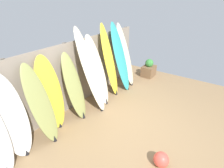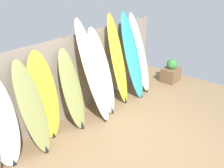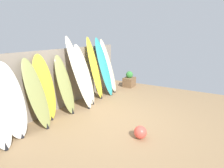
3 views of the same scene
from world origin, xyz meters
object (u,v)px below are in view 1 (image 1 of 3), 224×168
Objects in this scene: surfboard_olive_2 at (41,105)px; surfboard_cream_6 at (97,71)px; surfboard_teal_8 at (120,58)px; planter_box at (149,69)px; surfboard_white_1 at (11,117)px; surfboard_cream_5 at (90,72)px; beach_ball at (161,160)px; surfboard_yellow_7 at (109,61)px; surfboard_yellow_3 at (51,94)px; surfboard_olive_4 at (74,87)px; surfboard_cream_9 at (126,56)px.

surfboard_olive_2 is 1.81m from surfboard_cream_6.
surfboard_teal_8 is (2.91, -0.06, 0.21)m from surfboard_olive_2.
surfboard_cream_6 reaches higher than planter_box.
surfboard_white_1 is 2.04m from surfboard_cream_5.
planter_box is 2.41× the size of beach_ball.
surfboard_yellow_7 is (2.96, -0.10, 0.23)m from surfboard_white_1.
beach_ball is (-0.73, -2.27, -0.93)m from surfboard_cream_5.
surfboard_yellow_3 is at bearing 171.02° from planter_box.
planter_box is at bearing -6.78° from surfboard_white_1.
surfboard_olive_4 is 5.91× the size of beach_ball.
surfboard_cream_5 is (2.01, -0.18, 0.25)m from surfboard_white_1.
surfboard_yellow_7 is 3.03m from beach_ball.
surfboard_olive_2 is 0.94m from surfboard_olive_4.
surfboard_yellow_3 is 1.04× the size of surfboard_olive_4.
surfboard_olive_4 is 0.81× the size of surfboard_cream_9.
surfboard_teal_8 is (0.50, -0.06, -0.00)m from surfboard_yellow_7.
surfboard_cream_6 is 0.94× the size of surfboard_cream_9.
surfboard_olive_4 is at bearing -13.83° from surfboard_yellow_3.
surfboard_yellow_3 is at bearing 176.17° from surfboard_cream_9.
surfboard_yellow_7 is 0.86m from surfboard_cream_9.
surfboard_white_1 reaches higher than planter_box.
surfboard_yellow_3 is 2.56m from surfboard_teal_8.
surfboard_yellow_3 is 2.56× the size of planter_box.
surfboard_olive_2 is 3.27m from surfboard_cream_9.
surfboard_cream_6 is (0.35, 0.06, -0.12)m from surfboard_cream_5.
surfboard_cream_5 is at bearing -11.77° from surfboard_yellow_3.
surfboard_olive_2 reaches higher than surfboard_olive_4.
surfboard_olive_4 is at bearing 171.86° from planter_box.
surfboard_white_1 is 0.56m from surfboard_olive_2.
surfboard_cream_6 is 2.83× the size of planter_box.
surfboard_white_1 is 0.79× the size of surfboard_teal_8.
surfboard_yellow_3 reaches higher than surfboard_olive_2.
surfboard_white_1 is 1.50m from surfboard_olive_4.
surfboard_yellow_7 reaches higher than surfboard_olive_4.
surfboard_cream_5 is 1.03× the size of surfboard_teal_8.
planter_box is at bearing -13.97° from surfboard_yellow_7.
surfboard_yellow_7 is 2.13m from planter_box.
surfboard_olive_2 is 4.39m from planter_box.
surfboard_cream_9 is (0.35, 0.02, -0.03)m from surfboard_teal_8.
surfboard_cream_5 is at bearing 172.09° from planter_box.
surfboard_cream_6 reaches higher than surfboard_olive_4.
surfboard_yellow_3 is 4.05m from planter_box.
beach_ball is (-1.68, -2.35, -0.91)m from surfboard_yellow_7.
surfboard_white_1 is 4.94m from planter_box.
surfboard_olive_2 reaches higher than surfboard_white_1.
surfboard_teal_8 is (2.54, -0.21, 0.19)m from surfboard_yellow_3.
surfboard_olive_2 is 2.56m from beach_ball.
surfboard_yellow_7 is at bearing 1.53° from surfboard_cream_6.
surfboard_yellow_3 is (0.37, 0.15, 0.02)m from surfboard_olive_2.
surfboard_cream_9 is (2.89, -0.19, 0.16)m from surfboard_yellow_3.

